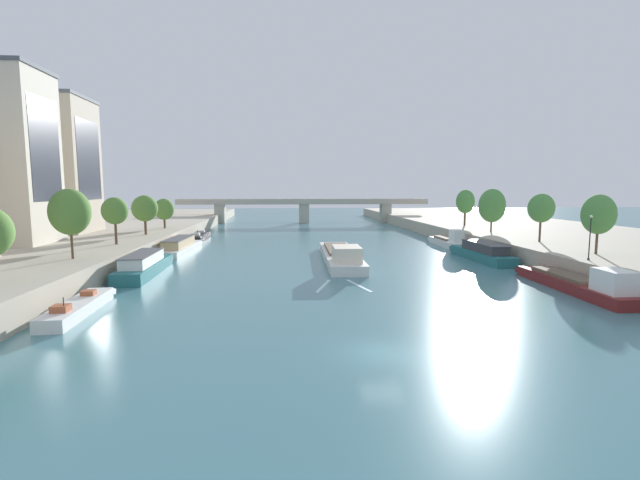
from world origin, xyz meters
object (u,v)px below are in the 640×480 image
object	(u,v)px
moored_boat_left_far	(180,246)
tree_left_distant	(145,209)
moored_boat_left_second	(199,237)
tree_right_midway	(541,208)
tree_left_third	(164,209)
barge_midriver	(341,255)
moored_boat_left_downstream	(79,307)
moored_boat_left_midway	(144,265)
moored_boat_right_lone	(482,252)
moored_boat_right_near	(448,241)
tree_right_far	(599,214)
moored_boat_right_far	(578,283)
tree_left_past_mid	(115,211)
tree_left_nearest	(70,212)
bridge_far	(304,207)
lamppost_right_bank	(590,236)
tree_right_nearest	(465,202)
tree_right_end_of_row	(492,206)

from	to	relation	value
moored_boat_left_far	tree_left_distant	size ratio (longest dim) A/B	2.67
moored_boat_left_second	tree_right_midway	distance (m)	58.81
moored_boat_left_second	tree_left_third	size ratio (longest dim) A/B	2.37
barge_midriver	moored_boat_left_downstream	world-z (taller)	barge_midriver
moored_boat_left_midway	moored_boat_right_lone	world-z (taller)	moored_boat_left_midway
moored_boat_right_near	tree_right_far	xyz separation A→B (m)	(7.30, -25.90, 6.00)
moored_boat_right_lone	moored_boat_right_far	bearing A→B (deg)	-88.17
tree_left_third	tree_left_past_mid	bearing A→B (deg)	-89.95
tree_left_nearest	bridge_far	size ratio (longest dim) A/B	0.10
moored_boat_right_near	tree_left_third	size ratio (longest dim) A/B	2.36
moored_boat_left_far	moored_boat_right_lone	size ratio (longest dim) A/B	1.12
moored_boat_left_far	tree_right_midway	size ratio (longest dim) A/B	2.51
moored_boat_left_second	tree_left_nearest	bearing A→B (deg)	-98.80
barge_midriver	moored_boat_right_far	bearing A→B (deg)	-43.72
tree_left_past_mid	lamppost_right_bank	world-z (taller)	tree_left_past_mid
moored_boat_left_midway	moored_boat_right_far	distance (m)	45.57
bridge_far	lamppost_right_bank	bearing A→B (deg)	-73.53
bridge_far	moored_boat_left_midway	bearing A→B (deg)	-105.79
barge_midriver	bridge_far	xyz separation A→B (m)	(-1.79, 70.06, 3.57)
tree_left_past_mid	bridge_far	xyz separation A→B (m)	(27.85, 68.67, -2.40)
moored_boat_right_near	tree_left_past_mid	xyz separation A→B (m)	(-49.75, -12.63, 5.95)
moored_boat_left_downstream	moored_boat_left_second	xyz separation A→B (m)	(-0.02, 50.55, 0.12)
moored_boat_left_downstream	moored_boat_left_second	distance (m)	50.55
moored_boat_left_midway	moored_boat_right_lone	size ratio (longest dim) A/B	1.01
barge_midriver	tree_left_past_mid	bearing A→B (deg)	177.32
barge_midriver	tree_right_far	bearing A→B (deg)	-23.43
tree_right_far	moored_boat_left_midway	bearing A→B (deg)	174.55
tree_left_third	tree_right_midway	bearing A→B (deg)	-24.14
moored_boat_right_far	bridge_far	bearing A→B (deg)	103.86
tree_left_third	tree_right_midway	distance (m)	62.87
moored_boat_right_near	tree_right_nearest	bearing A→B (deg)	57.50
moored_boat_left_second	moored_boat_right_near	distance (m)	45.90
lamppost_right_bank	moored_boat_right_far	bearing A→B (deg)	-134.12
tree_left_past_mid	lamppost_right_bank	size ratio (longest dim) A/B	1.34
tree_left_nearest	moored_boat_right_near	bearing A→B (deg)	26.41
moored_boat_left_midway	moored_boat_left_second	bearing A→B (deg)	90.35
tree_right_far	tree_left_third	bearing A→B (deg)	146.78
moored_boat_left_downstream	moored_boat_left_midway	size ratio (longest dim) A/B	0.74
bridge_far	moored_boat_left_far	bearing A→B (deg)	-110.26
tree_left_past_mid	tree_left_distant	size ratio (longest dim) A/B	0.99
tree_left_distant	tree_right_nearest	size ratio (longest dim) A/B	0.88
tree_left_distant	lamppost_right_bank	distance (m)	61.15
moored_boat_left_downstream	tree_left_past_mid	distance (m)	25.98
tree_right_midway	tree_right_nearest	distance (m)	26.82
moored_boat_left_midway	tree_left_past_mid	distance (m)	11.88
moored_boat_left_downstream	bridge_far	distance (m)	95.81
tree_left_nearest	lamppost_right_bank	bearing A→B (deg)	-5.59
barge_midriver	moored_boat_left_midway	world-z (taller)	barge_midriver
moored_boat_left_midway	moored_boat_right_near	xyz separation A→B (m)	(43.69, 21.04, -0.15)
moored_boat_right_lone	tree_right_end_of_row	bearing A→B (deg)	60.77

